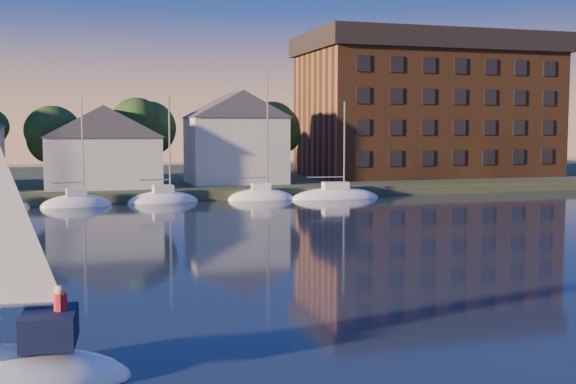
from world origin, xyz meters
name	(u,v)px	position (x,y,z in m)	size (l,w,h in m)	color
ground	(430,381)	(0.00, 0.00, 0.00)	(260.00, 260.00, 0.00)	black
shoreline_land	(146,183)	(0.00, 75.00, 0.00)	(160.00, 50.00, 2.00)	#343F25
wooden_dock	(170,200)	(0.00, 52.00, 0.00)	(120.00, 3.00, 1.00)	brown
clubhouse_centre	(102,146)	(-6.00, 57.00, 5.13)	(11.55, 8.40, 8.08)	silver
clubhouse_east	(235,137)	(8.00, 59.00, 6.00)	(10.50, 8.40, 9.80)	silver
condo_block	(427,105)	(34.00, 64.95, 9.79)	(31.00, 17.00, 17.40)	brown
tree_line	(174,126)	(2.00, 63.00, 7.18)	(93.40, 5.40, 8.90)	#332517
moored_fleet	(37,206)	(-12.00, 49.00, 0.10)	(63.50, 2.40, 12.05)	white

